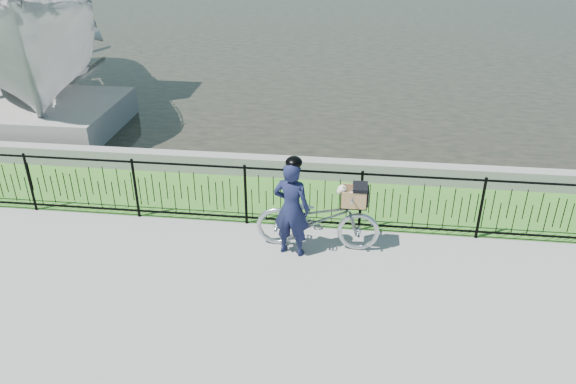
# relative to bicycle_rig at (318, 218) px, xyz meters

# --- Properties ---
(ground) EXTENTS (120.00, 120.00, 0.00)m
(ground) POSITION_rel_bicycle_rig_xyz_m (-0.32, -1.01, -0.54)
(ground) COLOR gray
(ground) RESTS_ON ground
(grass_strip) EXTENTS (60.00, 2.00, 0.01)m
(grass_strip) POSITION_rel_bicycle_rig_xyz_m (-0.32, 1.59, -0.54)
(grass_strip) COLOR #397324
(grass_strip) RESTS_ON ground
(quay_wall) EXTENTS (60.00, 0.30, 0.40)m
(quay_wall) POSITION_rel_bicycle_rig_xyz_m (-0.32, 2.59, -0.34)
(quay_wall) COLOR gray
(quay_wall) RESTS_ON ground
(fence) EXTENTS (14.00, 0.06, 1.15)m
(fence) POSITION_rel_bicycle_rig_xyz_m (-0.32, 0.59, 0.03)
(fence) COLOR black
(fence) RESTS_ON ground
(bicycle_rig) EXTENTS (2.03, 0.71, 1.20)m
(bicycle_rig) POSITION_rel_bicycle_rig_xyz_m (0.00, 0.00, 0.00)
(bicycle_rig) COLOR #ABB0B7
(bicycle_rig) RESTS_ON ground
(cyclist) EXTENTS (0.67, 0.51, 1.71)m
(cyclist) POSITION_rel_bicycle_rig_xyz_m (-0.42, -0.23, 0.30)
(cyclist) COLOR #141837
(cyclist) RESTS_ON ground
(boat_near) EXTENTS (7.36, 9.76, 5.36)m
(boat_near) POSITION_rel_bicycle_rig_xyz_m (-8.15, 6.48, 1.37)
(boat_near) COLOR #AAAAAA
(boat_near) RESTS_ON water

